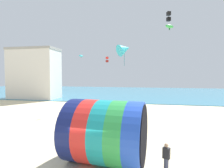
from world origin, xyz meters
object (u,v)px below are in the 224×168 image
(giant_inflatable_tube, at_px, (106,132))
(kite_black_box, at_px, (169,16))
(kite_cyan_parafoil, at_px, (81,56))
(kite_cyan_delta, at_px, (124,49))
(kite_red_box, at_px, (107,60))
(kite_green_parafoil, at_px, (169,26))
(kite_handler, at_px, (166,158))

(giant_inflatable_tube, distance_m, kite_black_box, 18.34)
(kite_cyan_parafoil, bearing_deg, giant_inflatable_tube, -63.58)
(kite_cyan_parafoil, xyz_separation_m, kite_cyan_delta, (7.00, -8.73, -0.55))
(kite_red_box, distance_m, kite_cyan_delta, 11.85)
(giant_inflatable_tube, distance_m, kite_green_parafoil, 11.92)
(giant_inflatable_tube, distance_m, kite_handler, 3.55)
(kite_green_parafoil, distance_m, kite_cyan_delta, 5.78)
(kite_green_parafoil, bearing_deg, giant_inflatable_tube, -119.90)
(kite_green_parafoil, bearing_deg, kite_black_box, 84.04)
(kite_green_parafoil, bearing_deg, kite_handler, -97.44)
(kite_handler, xyz_separation_m, kite_black_box, (1.71, 14.35, 11.87))
(kite_black_box, height_order, kite_cyan_delta, kite_black_box)
(kite_red_box, relative_size, kite_cyan_delta, 0.44)
(kite_green_parafoil, bearing_deg, kite_cyan_parafoil, 154.18)
(kite_handler, height_order, kite_cyan_parafoil, kite_cyan_parafoil)
(kite_cyan_delta, bearing_deg, kite_cyan_parafoil, 128.74)
(kite_red_box, distance_m, kite_cyan_parafoil, 3.97)
(kite_cyan_parafoil, distance_m, kite_cyan_delta, 11.21)
(kite_handler, xyz_separation_m, kite_green_parafoil, (1.07, 8.17, 8.98))
(kite_green_parafoil, height_order, kite_cyan_delta, kite_green_parafoil)
(kite_green_parafoil, bearing_deg, kite_red_box, 135.21)
(giant_inflatable_tube, distance_m, kite_cyan_parafoil, 15.67)
(kite_black_box, bearing_deg, kite_handler, -96.80)
(kite_handler, bearing_deg, kite_red_box, 112.91)
(giant_inflatable_tube, bearing_deg, kite_black_box, 69.92)
(kite_cyan_delta, bearing_deg, kite_red_box, 109.23)
(kite_cyan_parafoil, relative_size, kite_cyan_delta, 0.39)
(kite_handler, height_order, kite_black_box, kite_black_box)
(giant_inflatable_tube, xyz_separation_m, kite_cyan_parafoil, (-6.45, 12.98, 5.95))
(kite_cyan_parafoil, bearing_deg, kite_cyan_delta, -51.26)
(kite_green_parafoil, bearing_deg, kite_cyan_delta, -138.23)
(kite_red_box, xyz_separation_m, kite_cyan_parafoil, (-3.10, -2.46, 0.35))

